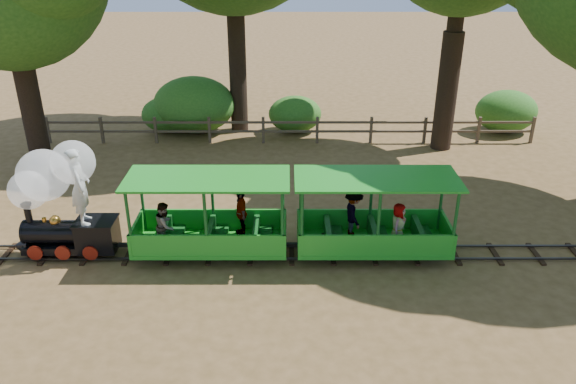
{
  "coord_description": "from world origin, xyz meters",
  "views": [
    {
      "loc": [
        -0.1,
        -11.81,
        7.24
      ],
      "look_at": [
        -0.09,
        0.5,
        1.47
      ],
      "focal_mm": 35.0,
      "sensor_mm": 36.0,
      "label": 1
    }
  ],
  "objects_px": {
    "carriage_front": "(208,226)",
    "carriage_rear": "(372,225)",
    "locomotive": "(56,192)",
    "fence": "(290,128)"
  },
  "relations": [
    {
      "from": "carriage_front",
      "to": "carriage_rear",
      "type": "xyz_separation_m",
      "value": [
        3.93,
        0.03,
        0.01
      ]
    },
    {
      "from": "locomotive",
      "to": "carriage_front",
      "type": "relative_size",
      "value": 0.78
    },
    {
      "from": "locomotive",
      "to": "fence",
      "type": "distance_m",
      "value": 9.73
    },
    {
      "from": "carriage_rear",
      "to": "fence",
      "type": "relative_size",
      "value": 0.21
    },
    {
      "from": "locomotive",
      "to": "carriage_front",
      "type": "height_order",
      "value": "locomotive"
    },
    {
      "from": "carriage_front",
      "to": "fence",
      "type": "bearing_deg",
      "value": 75.88
    },
    {
      "from": "carriage_front",
      "to": "carriage_rear",
      "type": "distance_m",
      "value": 3.93
    },
    {
      "from": "carriage_front",
      "to": "carriage_rear",
      "type": "relative_size",
      "value": 1.0
    },
    {
      "from": "carriage_rear",
      "to": "fence",
      "type": "bearing_deg",
      "value": 103.56
    },
    {
      "from": "locomotive",
      "to": "carriage_front",
      "type": "distance_m",
      "value": 3.61
    }
  ]
}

